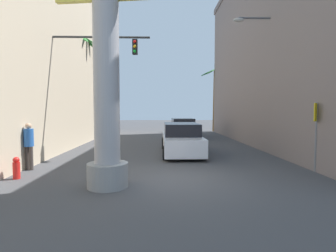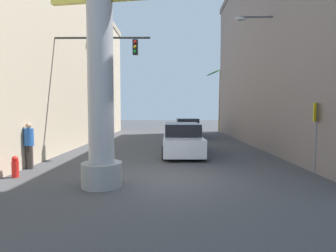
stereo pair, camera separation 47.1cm
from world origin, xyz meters
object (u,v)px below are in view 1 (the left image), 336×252
car_far (183,128)px  palm_tree_far_right (215,92)px  palm_tree_mid_left (80,77)px  fire_hydrant (16,168)px  traffic_light_mast (81,71)px  crossing_sign (316,126)px  pedestrian_curb_left (29,142)px  street_lamp (270,71)px  car_lead (181,139)px

car_far → palm_tree_far_right: palm_tree_far_right is taller
palm_tree_mid_left → fire_hydrant: bearing=-84.9°
traffic_light_mast → car_far: traffic_light_mast is taller
crossing_sign → car_far: size_ratio=0.56×
pedestrian_curb_left → fire_hydrant: bearing=-80.1°
palm_tree_far_right → pedestrian_curb_left: bearing=-120.8°
street_lamp → palm_tree_far_right: size_ratio=1.06×
car_lead → pedestrian_curb_left: 7.00m
street_lamp → fire_hydrant: size_ratio=9.79×
crossing_sign → pedestrian_curb_left: 10.52m
crossing_sign → fire_hydrant: 10.36m
traffic_light_mast → palm_tree_mid_left: size_ratio=0.78×
traffic_light_mast → car_far: size_ratio=1.28×
street_lamp → palm_tree_mid_left: bearing=155.9°
car_far → pedestrian_curb_left: 13.64m
crossing_sign → car_lead: 6.27m
traffic_light_mast → pedestrian_curb_left: traffic_light_mast is taller
traffic_light_mast → fire_hydrant: size_ratio=8.04×
pedestrian_curb_left → car_lead: bearing=31.3°
car_far → palm_tree_mid_left: (-7.40, -3.23, 3.80)m
street_lamp → palm_tree_mid_left: palm_tree_mid_left is taller
car_lead → car_far: (0.77, 8.22, -0.00)m
palm_tree_mid_left → street_lamp: bearing=-24.1°
crossing_sign → pedestrian_curb_left: size_ratio=1.43×
street_lamp → fire_hydrant: 12.07m
crossing_sign → palm_tree_mid_left: (-11.14, 9.25, 2.89)m
car_far → car_lead: bearing=-95.4°
palm_tree_mid_left → pedestrian_curb_left: (0.66, -8.62, -3.51)m
street_lamp → traffic_light_mast: street_lamp is taller
car_far → palm_tree_mid_left: bearing=-156.4°
street_lamp → car_lead: (-4.55, 0.00, -3.52)m
traffic_light_mast → car_lead: size_ratio=1.13×
crossing_sign → palm_tree_far_right: size_ratio=0.38×
pedestrian_curb_left → palm_tree_mid_left: bearing=94.4°
crossing_sign → car_lead: size_ratio=0.49×
palm_tree_mid_left → car_lead: bearing=-37.0°
palm_tree_far_right → traffic_light_mast: bearing=-122.4°
car_lead → palm_tree_far_right: palm_tree_far_right is taller
crossing_sign → car_lead: (-4.51, 4.26, -0.91)m
traffic_light_mast → car_lead: 5.94m
palm_tree_far_right → street_lamp: bearing=-90.6°
palm_tree_far_right → palm_tree_mid_left: size_ratio=0.89×
crossing_sign → palm_tree_mid_left: palm_tree_mid_left is taller
car_lead → fire_hydrant: car_lead is taller
car_far → palm_tree_mid_left: size_ratio=0.60×
palm_tree_mid_left → fire_hydrant: (0.89, -9.93, -4.18)m
fire_hydrant → car_far: bearing=63.7°
palm_tree_mid_left → pedestrian_curb_left: bearing=-85.6°
car_far → pedestrian_curb_left: size_ratio=2.57×
crossing_sign → palm_tree_far_right: palm_tree_far_right is taller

